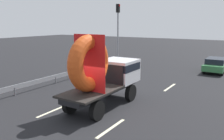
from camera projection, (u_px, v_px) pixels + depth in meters
The scene contains 9 objects.
ground_plane at pixel (93, 111), 12.63m from camera, with size 120.00×120.00×0.00m, color black.
flatbed_truck at pixel (105, 72), 13.11m from camera, with size 2.02×5.53×4.09m.
distant_sedan at pixel (216, 65), 22.46m from camera, with size 1.78×4.15×1.35m.
traffic_light at pixel (118, 26), 25.78m from camera, with size 0.42×0.36×6.62m.
guardrail at pixel (71, 73), 19.66m from camera, with size 0.10×14.39×0.71m.
lane_dash_left_near at pixel (54, 110), 12.73m from camera, with size 2.42×0.16×0.01m, color beige.
lane_dash_left_far at pixel (124, 81), 19.07m from camera, with size 2.18×0.16×0.01m, color beige.
lane_dash_right_near at pixel (111, 128), 10.56m from camera, with size 2.27×0.16×0.01m, color beige.
lane_dash_right_far at pixel (170, 87), 17.23m from camera, with size 2.32×0.16×0.01m, color beige.
Camera 1 is at (7.21, -9.59, 4.64)m, focal length 37.82 mm.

